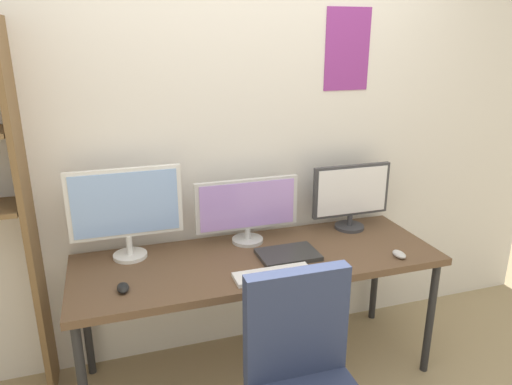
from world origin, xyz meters
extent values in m
cube|color=silver|center=(0.00, 1.02, 1.30)|extent=(4.36, 0.10, 2.60)
cube|color=#8C338C|center=(0.66, 0.97, 1.80)|extent=(0.28, 0.01, 0.47)
cube|color=brown|center=(0.00, 0.60, 0.72)|extent=(1.96, 0.68, 0.04)
cylinder|color=#262628|center=(0.93, 0.31, 0.35)|extent=(0.04, 0.04, 0.70)
cylinder|color=#262628|center=(-0.93, 0.89, 0.35)|extent=(0.04, 0.04, 0.70)
cylinder|color=#262628|center=(0.93, 0.89, 0.35)|extent=(0.04, 0.04, 0.70)
cube|color=brown|center=(-1.13, 0.83, 0.98)|extent=(0.03, 0.28, 1.96)
cube|color=navy|center=(-0.05, -0.05, 0.75)|extent=(0.44, 0.08, 0.48)
cylinder|color=silver|center=(-0.66, 0.81, 0.75)|extent=(0.18, 0.18, 0.02)
cylinder|color=silver|center=(-0.66, 0.81, 0.81)|extent=(0.03, 0.03, 0.10)
cube|color=silver|center=(-0.66, 0.81, 1.05)|extent=(0.58, 0.03, 0.37)
cube|color=#8CB2F2|center=(-0.66, 0.80, 1.05)|extent=(0.54, 0.01, 0.33)
cylinder|color=silver|center=(0.00, 0.81, 0.75)|extent=(0.18, 0.18, 0.02)
cylinder|color=silver|center=(0.00, 0.81, 0.79)|extent=(0.03, 0.03, 0.06)
cube|color=silver|center=(0.00, 0.81, 0.97)|extent=(0.60, 0.03, 0.29)
cube|color=#B28CE5|center=(0.00, 0.80, 0.97)|extent=(0.55, 0.01, 0.26)
cylinder|color=#38383D|center=(0.66, 0.81, 0.75)|extent=(0.18, 0.18, 0.02)
cylinder|color=#38383D|center=(0.66, 0.81, 0.79)|extent=(0.03, 0.03, 0.07)
cube|color=#38383D|center=(0.66, 0.81, 0.99)|extent=(0.50, 0.03, 0.32)
cube|color=white|center=(0.66, 0.80, 0.99)|extent=(0.46, 0.01, 0.28)
cube|color=silver|center=(0.00, 0.37, 0.75)|extent=(0.40, 0.13, 0.02)
ellipsoid|color=black|center=(-0.72, 0.45, 0.76)|extent=(0.06, 0.10, 0.03)
ellipsoid|color=silver|center=(0.72, 0.37, 0.76)|extent=(0.06, 0.10, 0.03)
cube|color=#2D2D2D|center=(0.15, 0.55, 0.75)|extent=(0.32, 0.22, 0.02)
camera|label=1|loc=(-0.72, -1.59, 1.86)|focal=33.04mm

